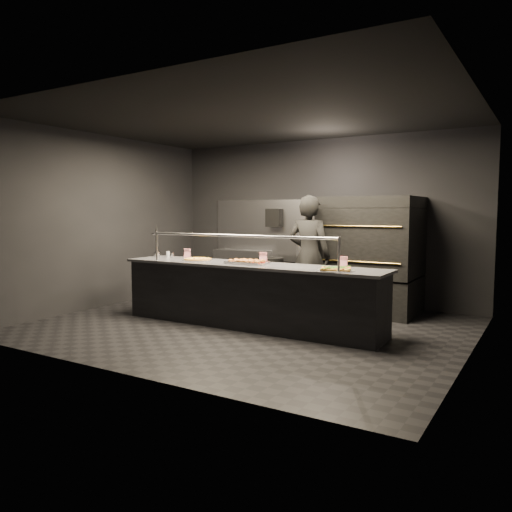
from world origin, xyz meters
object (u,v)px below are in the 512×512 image
fire_extinguisher (300,244)px  slider_tray_a (242,262)px  pizza_oven (371,254)px  square_pizza (336,269)px  round_pizza (198,259)px  prep_shelf (242,272)px  slider_tray_b (251,262)px  worker (309,256)px  service_counter (249,295)px  beer_tap (157,247)px  trash_bin (271,279)px  towel_dispenser (274,218)px

fire_extinguisher → slider_tray_a: fire_extinguisher is taller
pizza_oven → square_pizza: bearing=-84.4°
round_pizza → slider_tray_a: (0.85, -0.07, 0.01)m
square_pizza → pizza_oven: bearing=95.6°
prep_shelf → slider_tray_b: bearing=-55.0°
slider_tray_a → worker: (0.54, 1.14, 0.02)m
service_counter → slider_tray_b: size_ratio=7.92×
prep_shelf → beer_tap: beer_tap is taller
fire_extinguisher → worker: 1.53m
round_pizza → trash_bin: 2.11m
slider_tray_a → fire_extinguisher: bearing=95.8°
prep_shelf → slider_tray_b: 2.92m
pizza_oven → beer_tap: bearing=-151.6°
slider_tray_a → worker: worker is taller
prep_shelf → beer_tap: size_ratio=2.21×
service_counter → prep_shelf: bearing=124.6°
pizza_oven → worker: bearing=-133.5°
round_pizza → trash_bin: round_pizza is taller
slider_tray_b → worker: (0.39, 1.14, 0.02)m
towel_dispenser → slider_tray_b: 2.68m
service_counter → beer_tap: (-1.95, 0.20, 0.61)m
service_counter → prep_shelf: service_counter is taller
slider_tray_a → slider_tray_b: bearing=2.0°
prep_shelf → trash_bin: size_ratio=1.49×
fire_extinguisher → round_pizza: size_ratio=1.04×
slider_tray_a → slider_tray_b: slider_tray_b is taller
beer_tap → square_pizza: 3.37m
pizza_oven → worker: (-0.76, -0.80, -0.00)m
beer_tap → pizza_oven: bearing=28.4°
slider_tray_b → trash_bin: slider_tray_b is taller
fire_extinguisher → trash_bin: size_ratio=0.63×
pizza_oven → square_pizza: (0.20, -2.05, -0.03)m
pizza_oven → fire_extinguisher: size_ratio=3.78×
prep_shelf → square_pizza: size_ratio=2.55×
square_pizza → worker: size_ratio=0.24×
towel_dispenser → worker: bearing=-43.9°
beer_tap → worker: (2.39, 0.90, -0.11)m
trash_bin → towel_dispenser: bearing=107.9°
slider_tray_a → square_pizza: bearing=-4.0°
service_counter → beer_tap: bearing=174.2°
fire_extinguisher → worker: (0.79, -1.30, -0.09)m
trash_bin → beer_tap: bearing=-121.8°
beer_tap → slider_tray_b: (2.00, -0.24, -0.13)m
round_pizza → service_counter: bearing=-1.3°
prep_shelf → fire_extinguisher: size_ratio=2.38×
towel_dispenser → square_pizza: towel_dispenser is taller
slider_tray_a → beer_tap: bearing=172.5°
pizza_oven → square_pizza: 2.06m
fire_extinguisher → service_counter: bearing=-81.7°
towel_dispenser → slider_tray_a: towel_dispenser is taller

